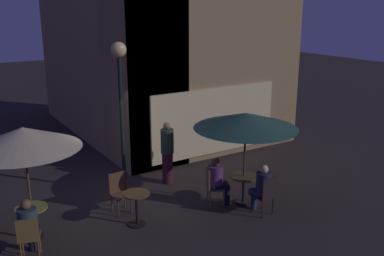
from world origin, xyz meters
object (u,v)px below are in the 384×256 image
cafe_chair_3 (119,189)px  patio_umbrella_1 (23,139)px  cafe_table_2 (137,204)px  cafe_chair_0 (266,193)px  patio_umbrella_0 (246,121)px  cafe_table_0 (244,184)px  cafe_table_1 (32,217)px  cafe_chair_1 (212,184)px  patron_seated_0 (262,186)px  patron_seated_2 (28,224)px  patron_standing_3 (167,153)px  street_lamp_near_corner (120,80)px  patron_seated_1 (218,178)px  cafe_chair_2 (29,235)px

cafe_chair_3 → patio_umbrella_1: bearing=-85.8°
cafe_table_2 → cafe_chair_0: bearing=-23.3°
patio_umbrella_0 → cafe_chair_0: (0.03, -0.79, -1.57)m
cafe_table_0 → cafe_table_1: 4.95m
cafe_chair_1 → cafe_table_0: bearing=-0.0°
cafe_chair_0 → patron_seated_0: 0.20m
patron_seated_2 → patron_standing_3: (4.10, 1.82, 0.16)m
street_lamp_near_corner → patron_seated_0: 4.28m
cafe_table_2 → patio_umbrella_0: 3.20m
street_lamp_near_corner → patron_seated_2: bearing=-146.4°
cafe_table_1 → cafe_chair_0: size_ratio=0.77×
patio_umbrella_1 → cafe_table_0: bearing=-11.7°
street_lamp_near_corner → patron_standing_3: (1.27, -0.05, -2.11)m
cafe_chair_0 → patron_seated_0: bearing=-0.0°
cafe_chair_1 → cafe_chair_3: bearing=-179.7°
cafe_table_0 → cafe_chair_3: bearing=155.5°
patron_seated_0 → patron_seated_1: patron_seated_1 is taller
cafe_chair_3 → patron_seated_1: bearing=62.5°
cafe_table_0 → patron_seated_1: bearing=155.3°
cafe_chair_1 → patron_seated_0: size_ratio=0.78×
cafe_table_0 → cafe_chair_0: (0.03, -0.79, 0.05)m
cafe_table_1 → cafe_chair_2: size_ratio=0.80×
cafe_table_2 → patron_seated_1: patron_seated_1 is taller
street_lamp_near_corner → cafe_chair_2: 4.26m
patio_umbrella_1 → cafe_chair_3: bearing=7.3°
patio_umbrella_0 → cafe_chair_3: patio_umbrella_0 is taller
street_lamp_near_corner → patron_seated_0: size_ratio=3.20×
cafe_table_1 → patio_umbrella_0: size_ratio=0.29×
patron_seated_2 → patron_standing_3: bearing=-49.0°
cafe_table_2 → patio_umbrella_1: (-2.12, 0.60, 1.73)m
cafe_table_1 → patron_standing_3: 4.07m
cafe_table_0 → patron_seated_0: 0.66m
patron_seated_1 → cafe_table_0: bearing=-0.0°
cafe_chair_3 → patron_standing_3: bearing=112.8°
cafe_chair_0 → street_lamp_near_corner: bearing=34.7°
cafe_table_0 → patio_umbrella_0: patio_umbrella_0 is taller
cafe_chair_3 → patron_seated_1: (2.17, -0.99, 0.15)m
patio_umbrella_0 → patron_standing_3: size_ratio=1.44×
patron_seated_1 → patio_umbrella_0: bearing=-0.0°
patio_umbrella_0 → cafe_chair_0: 1.76m
patio_umbrella_0 → cafe_chair_1: size_ratio=2.62×
cafe_chair_3 → cafe_chair_0: bearing=50.8°
cafe_table_1 → cafe_chair_1: size_ratio=0.77×
cafe_table_2 → patio_umbrella_0: size_ratio=0.31×
cafe_table_1 → cafe_chair_2: 0.84m
patio_umbrella_1 → patron_seated_2: (-0.21, -0.68, -1.52)m
cafe_chair_2 → patron_standing_3: (4.14, 1.95, 0.32)m
patron_seated_0 → patio_umbrella_1: bearing=69.0°
cafe_table_0 → cafe_table_1: bearing=168.3°
cafe_table_0 → cafe_chair_0: 0.79m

